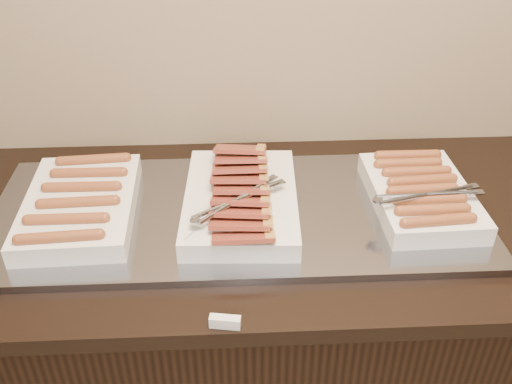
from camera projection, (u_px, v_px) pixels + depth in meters
counter at (249, 339)px, 1.66m from camera, size 2.06×0.76×0.90m
warming_tray at (237, 213)px, 1.40m from camera, size 1.20×0.50×0.02m
dish_left at (80, 204)px, 1.37m from camera, size 0.27×0.39×0.07m
dish_center at (241, 199)px, 1.38m from camera, size 0.29×0.43×0.09m
dish_right at (421, 194)px, 1.39m from camera, size 0.27×0.35×0.08m
label_holder at (225, 322)px, 1.10m from camera, size 0.06×0.03×0.02m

